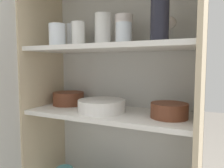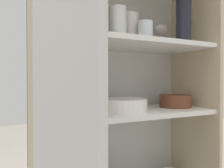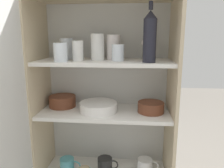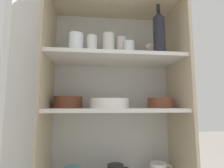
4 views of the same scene
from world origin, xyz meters
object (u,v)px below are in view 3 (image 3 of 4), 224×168
Objects in this scene: wine_bottle at (150,36)px; plate_stack_white at (98,107)px; coffee_mug_primary at (105,165)px; serving_bowl_small at (151,107)px; mixing_bowl_large at (62,101)px.

wine_bottle is 0.49m from plate_stack_white.
plate_stack_white reaches higher than coffee_mug_primary.
plate_stack_white is at bearing -177.81° from serving_bowl_small.
coffee_mug_primary is at bearing -13.08° from mixing_bowl_large.
wine_bottle is at bearing -14.18° from plate_stack_white.
plate_stack_white is 0.30m from serving_bowl_small.
wine_bottle is 0.66m from mixing_bowl_large.
mixing_bowl_large is 1.09× the size of serving_bowl_small.
mixing_bowl_large is at bearing 173.91° from serving_bowl_small.
wine_bottle is 0.82m from coffee_mug_primary.
wine_bottle is at bearing -17.42° from coffee_mug_primary.
wine_bottle reaches higher than plate_stack_white.
plate_stack_white is 1.45× the size of serving_bowl_small.
coffee_mug_primary is at bearing 162.58° from wine_bottle.
serving_bowl_small is 0.47m from coffee_mug_primary.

